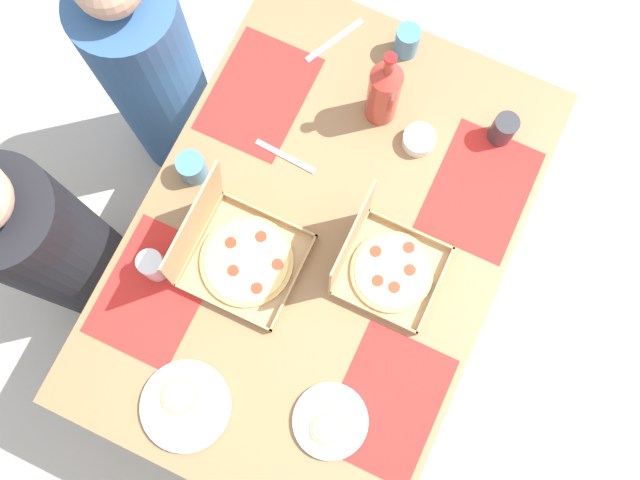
{
  "coord_description": "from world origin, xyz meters",
  "views": [
    {
      "loc": [
        -0.4,
        -0.19,
        2.62
      ],
      "look_at": [
        0.0,
        0.0,
        0.75
      ],
      "focal_mm": 38.86,
      "sensor_mm": 36.0,
      "label": 1
    }
  ],
  "objects_px": {
    "plate_middle": "(330,422)",
    "cup_dark": "(192,168)",
    "cup_spare": "(407,41)",
    "diner_left_seat": "(56,248)",
    "plate_far_left": "(185,405)",
    "cup_clear_right": "(503,129)",
    "soda_bottle": "(384,91)",
    "pizza_box_corner_right": "(383,265)",
    "condiment_bowl": "(419,140)",
    "cup_clear_left": "(154,265)",
    "diner_right_seat": "(155,77)",
    "pizza_box_center": "(236,254)"
  },
  "relations": [
    {
      "from": "pizza_box_corner_right",
      "to": "pizza_box_center",
      "type": "height_order",
      "value": "pizza_box_center"
    },
    {
      "from": "pizza_box_corner_right",
      "to": "diner_right_seat",
      "type": "relative_size",
      "value": 0.26
    },
    {
      "from": "plate_far_left",
      "to": "cup_clear_right",
      "type": "distance_m",
      "value": 1.15
    },
    {
      "from": "plate_middle",
      "to": "cup_clear_left",
      "type": "xyz_separation_m",
      "value": [
        0.17,
        0.6,
        0.04
      ]
    },
    {
      "from": "plate_middle",
      "to": "pizza_box_center",
      "type": "bearing_deg",
      "value": 55.1
    },
    {
      "from": "cup_dark",
      "to": "cup_spare",
      "type": "bearing_deg",
      "value": -32.61
    },
    {
      "from": "cup_clear_right",
      "to": "pizza_box_corner_right",
      "type": "bearing_deg",
      "value": 163.45
    },
    {
      "from": "pizza_box_corner_right",
      "to": "soda_bottle",
      "type": "xyz_separation_m",
      "value": [
        0.42,
        0.19,
        0.09
      ]
    },
    {
      "from": "plate_far_left",
      "to": "cup_clear_left",
      "type": "bearing_deg",
      "value": 39.47
    },
    {
      "from": "cup_spare",
      "to": "cup_clear_right",
      "type": "height_order",
      "value": "cup_spare"
    },
    {
      "from": "cup_clear_right",
      "to": "diner_right_seat",
      "type": "height_order",
      "value": "diner_right_seat"
    },
    {
      "from": "plate_middle",
      "to": "diner_right_seat",
      "type": "height_order",
      "value": "diner_right_seat"
    },
    {
      "from": "cup_clear_left",
      "to": "pizza_box_corner_right",
      "type": "bearing_deg",
      "value": -64.54
    },
    {
      "from": "soda_bottle",
      "to": "cup_spare",
      "type": "bearing_deg",
      "value": 3.39
    },
    {
      "from": "plate_middle",
      "to": "cup_spare",
      "type": "height_order",
      "value": "cup_spare"
    },
    {
      "from": "cup_dark",
      "to": "cup_spare",
      "type": "xyz_separation_m",
      "value": [
        0.6,
        -0.39,
        0.01
      ]
    },
    {
      "from": "cup_spare",
      "to": "cup_clear_left",
      "type": "distance_m",
      "value": 0.96
    },
    {
      "from": "condiment_bowl",
      "to": "diner_left_seat",
      "type": "xyz_separation_m",
      "value": [
        -0.7,
        0.89,
        -0.26
      ]
    },
    {
      "from": "plate_far_left",
      "to": "cup_clear_right",
      "type": "xyz_separation_m",
      "value": [
        1.05,
        -0.46,
        0.04
      ]
    },
    {
      "from": "cup_clear_left",
      "to": "condiment_bowl",
      "type": "xyz_separation_m",
      "value": [
        0.64,
        -0.5,
        -0.03
      ]
    },
    {
      "from": "condiment_bowl",
      "to": "soda_bottle",
      "type": "bearing_deg",
      "value": 73.66
    },
    {
      "from": "cup_dark",
      "to": "pizza_box_center",
      "type": "bearing_deg",
      "value": -127.21
    },
    {
      "from": "plate_middle",
      "to": "cup_spare",
      "type": "xyz_separation_m",
      "value": [
        1.06,
        0.25,
        0.04
      ]
    },
    {
      "from": "diner_left_seat",
      "to": "soda_bottle",
      "type": "bearing_deg",
      "value": -45.38
    },
    {
      "from": "pizza_box_center",
      "to": "diner_right_seat",
      "type": "xyz_separation_m",
      "value": [
        0.46,
        0.57,
        -0.3
      ]
    },
    {
      "from": "soda_bottle",
      "to": "cup_dark",
      "type": "relative_size",
      "value": 3.72
    },
    {
      "from": "plate_middle",
      "to": "cup_dark",
      "type": "xyz_separation_m",
      "value": [
        0.46,
        0.63,
        0.03
      ]
    },
    {
      "from": "pizza_box_corner_right",
      "to": "cup_clear_right",
      "type": "height_order",
      "value": "pizza_box_corner_right"
    },
    {
      "from": "pizza_box_center",
      "to": "plate_far_left",
      "type": "height_order",
      "value": "pizza_box_center"
    },
    {
      "from": "condiment_bowl",
      "to": "diner_right_seat",
      "type": "bearing_deg",
      "value": 93.71
    },
    {
      "from": "condiment_bowl",
      "to": "plate_far_left",
      "type": "bearing_deg",
      "value": 164.3
    },
    {
      "from": "diner_right_seat",
      "to": "plate_far_left",
      "type": "bearing_deg",
      "value": -144.28
    },
    {
      "from": "cup_spare",
      "to": "diner_right_seat",
      "type": "relative_size",
      "value": 0.09
    },
    {
      "from": "soda_bottle",
      "to": "cup_spare",
      "type": "distance_m",
      "value": 0.23
    },
    {
      "from": "pizza_box_center",
      "to": "cup_spare",
      "type": "xyz_separation_m",
      "value": [
        0.77,
        -0.17,
        0.0
      ]
    },
    {
      "from": "cup_clear_right",
      "to": "cup_clear_left",
      "type": "relative_size",
      "value": 0.93
    },
    {
      "from": "pizza_box_corner_right",
      "to": "plate_far_left",
      "type": "xyz_separation_m",
      "value": [
        -0.55,
        0.32,
        -0.04
      ]
    },
    {
      "from": "cup_clear_left",
      "to": "plate_middle",
      "type": "bearing_deg",
      "value": -105.59
    },
    {
      "from": "pizza_box_center",
      "to": "diner_right_seat",
      "type": "height_order",
      "value": "diner_right_seat"
    },
    {
      "from": "condiment_bowl",
      "to": "diner_left_seat",
      "type": "bearing_deg",
      "value": 128.24
    },
    {
      "from": "cup_spare",
      "to": "condiment_bowl",
      "type": "distance_m",
      "value": 0.29
    },
    {
      "from": "plate_middle",
      "to": "diner_left_seat",
      "type": "relative_size",
      "value": 0.17
    },
    {
      "from": "diner_left_seat",
      "to": "plate_middle",
      "type": "bearing_deg",
      "value": -96.25
    },
    {
      "from": "diner_right_seat",
      "to": "cup_dark",
      "type": "bearing_deg",
      "value": -129.93
    },
    {
      "from": "condiment_bowl",
      "to": "diner_right_seat",
      "type": "relative_size",
      "value": 0.08
    },
    {
      "from": "cup_spare",
      "to": "diner_left_seat",
      "type": "bearing_deg",
      "value": 142.17
    },
    {
      "from": "soda_bottle",
      "to": "diner_left_seat",
      "type": "height_order",
      "value": "diner_left_seat"
    },
    {
      "from": "diner_left_seat",
      "to": "pizza_box_corner_right",
      "type": "bearing_deg",
      "value": -71.17
    },
    {
      "from": "cup_spare",
      "to": "cup_clear_left",
      "type": "bearing_deg",
      "value": 158.69
    },
    {
      "from": "pizza_box_corner_right",
      "to": "plate_middle",
      "type": "height_order",
      "value": "pizza_box_corner_right"
    }
  ]
}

